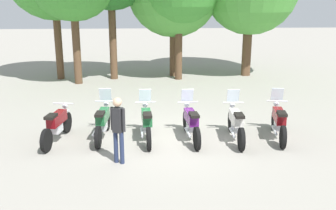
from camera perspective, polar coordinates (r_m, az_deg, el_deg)
ground_plane at (r=11.33m, az=0.15°, el=-5.07°), size 80.00×80.00×0.00m
motorcycle_0 at (r=11.49m, az=-16.02°, el=-2.76°), size 0.70×2.18×0.99m
motorcycle_1 at (r=11.43m, az=-9.58°, el=-2.37°), size 0.62×2.19×1.37m
motorcycle_2 at (r=11.19m, az=-3.17°, el=-2.55°), size 0.62×2.19×1.37m
motorcycle_3 at (r=11.20m, az=3.39°, el=-2.54°), size 0.62×2.19×1.37m
motorcycle_4 at (r=11.31m, az=9.95°, el=-2.59°), size 0.62×2.19×1.37m
motorcycle_5 at (r=11.75m, az=15.97°, el=-2.27°), size 0.72×2.17×1.37m
person_0 at (r=9.53m, az=-7.36°, el=-3.00°), size 0.39×0.30×1.69m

